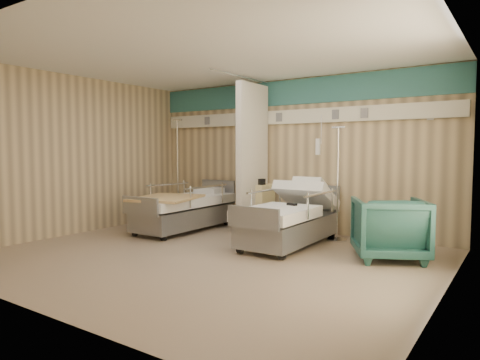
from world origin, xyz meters
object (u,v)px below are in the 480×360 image
bed_left (184,213)px  iv_stand_left (178,200)px  bed_right (289,225)px  iv_stand_right (337,217)px  visitor_armchair (389,228)px  bedside_cabinet (257,206)px

bed_left → iv_stand_left: iv_stand_left is taller
bed_right → iv_stand_right: iv_stand_right is taller
bed_right → visitor_armchair: 1.54m
bed_right → bedside_cabinet: bedside_cabinet is taller
bed_right → iv_stand_left: bearing=166.4°
iv_stand_right → iv_stand_left: 3.50m
bed_right → bedside_cabinet: bearing=142.0°
bedside_cabinet → visitor_armchair: bearing=-18.9°
bed_left → visitor_armchair: (3.73, -0.02, 0.11)m
visitor_armchair → iv_stand_left: bearing=-37.0°
bedside_cabinet → visitor_armchair: size_ratio=0.91×
bed_right → bedside_cabinet: size_ratio=2.54×
bed_right → iv_stand_left: size_ratio=1.02×
visitor_armchair → bed_right: bearing=-28.4°
bedside_cabinet → bed_left: bearing=-139.4°
visitor_armchair → iv_stand_right: iv_stand_right is taller
bedside_cabinet → iv_stand_right: (1.65, -0.17, -0.04)m
iv_stand_right → iv_stand_left: (-3.49, -0.00, 0.05)m
bedside_cabinet → iv_stand_left: bearing=-174.6°
bed_left → visitor_armchair: size_ratio=2.32×
bed_left → visitor_armchair: visitor_armchair is taller
bed_right → visitor_armchair: (1.53, -0.02, 0.11)m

